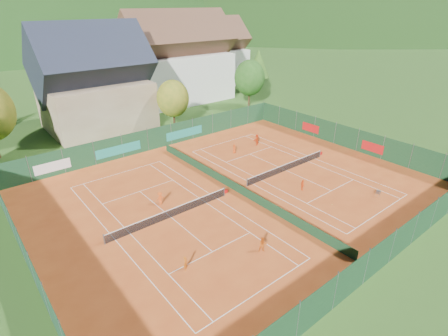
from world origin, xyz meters
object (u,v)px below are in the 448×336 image
at_px(hotel_block_a, 178,63).
at_px(player_left_far, 160,198).
at_px(hotel_block_b, 211,56).
at_px(player_right_near, 302,185).
at_px(chalet, 95,85).
at_px(ball_hopper, 378,192).
at_px(player_left_near, 186,263).
at_px(player_left_mid, 263,245).
at_px(player_right_far_a, 234,149).
at_px(player_right_far_b, 257,140).

bearing_deg(hotel_block_a, player_left_far, -125.32).
distance_m(hotel_block_b, player_right_near, 54.40).
distance_m(chalet, ball_hopper, 42.83).
relative_size(chalet, player_left_near, 13.09).
height_order(hotel_block_b, player_left_mid, hotel_block_b).
bearing_deg(player_left_far, hotel_block_a, -124.30).
height_order(player_left_near, player_right_near, player_left_near).
height_order(hotel_block_b, player_right_far_a, hotel_block_b).
bearing_deg(hotel_block_a, player_right_near, -104.35).
height_order(hotel_block_a, player_right_near, hotel_block_a).
xyz_separation_m(hotel_block_b, player_right_far_b, (-19.00, -35.74, -5.83)).
xyz_separation_m(chalet, hotel_block_a, (19.00, 6.00, 0.76)).
height_order(chalet, player_left_near, chalet).
xyz_separation_m(player_left_far, player_right_far_b, (18.55, 5.50, 0.12)).
bearing_deg(hotel_block_b, player_right_far_a, -122.98).
bearing_deg(ball_hopper, player_right_near, 130.06).
relative_size(player_left_near, player_right_far_a, 1.02).
bearing_deg(player_left_far, player_left_near, 72.14).
distance_m(chalet, hotel_block_b, 35.85).
bearing_deg(player_right_far_b, chalet, -77.10).
distance_m(ball_hopper, player_right_far_a, 18.64).
height_order(player_right_near, player_right_far_a, player_right_near).
bearing_deg(player_right_far_b, player_left_mid, 27.44).
bearing_deg(hotel_block_b, player_right_far_b, -118.00).
relative_size(ball_hopper, player_left_near, 0.65).
relative_size(player_left_near, player_right_near, 1.01).
relative_size(chalet, ball_hopper, 20.25).
distance_m(hotel_block_a, player_right_near, 42.14).
relative_size(player_left_mid, player_right_near, 1.11).
relative_size(ball_hopper, player_right_far_a, 0.66).
distance_m(hotel_block_a, player_left_far, 41.29).
relative_size(hotel_block_b, player_left_mid, 12.71).
height_order(hotel_block_a, player_right_far_b, hotel_block_a).
height_order(chalet, ball_hopper, chalet).
bearing_deg(hotel_block_b, ball_hopper, -109.69).
bearing_deg(ball_hopper, player_left_near, 171.08).
distance_m(hotel_block_b, player_left_far, 56.09).
relative_size(hotel_block_a, ball_hopper, 27.00).
relative_size(player_right_near, player_right_far_a, 1.01).
xyz_separation_m(chalet, ball_hopper, (13.62, -40.15, -6.07)).
distance_m(chalet, player_right_near, 35.88).
bearing_deg(hotel_block_a, player_right_far_a, -108.44).
relative_size(player_left_near, player_left_far, 0.92).
bearing_deg(player_right_near, chalet, 45.50).
distance_m(hotel_block_b, player_right_far_b, 40.89).
distance_m(hotel_block_a, hotel_block_b, 16.14).
height_order(player_left_near, player_left_far, player_left_far).
xyz_separation_m(hotel_block_b, player_left_far, (-37.55, -41.24, -5.94)).
bearing_deg(player_left_mid, player_left_far, 132.24).
relative_size(player_left_near, player_left_mid, 0.91).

